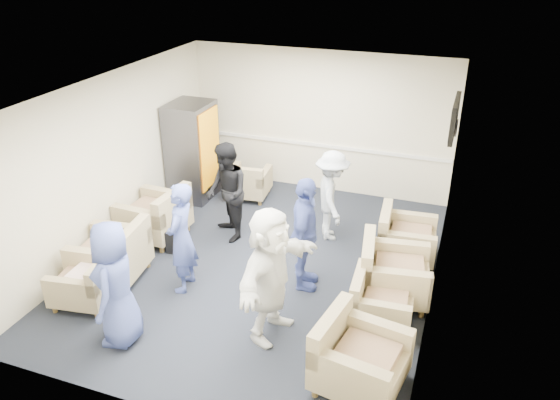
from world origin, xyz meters
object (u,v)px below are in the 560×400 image
(armchair_corner, at_px, (248,183))
(armchair_left_mid, at_px, (114,256))
(armchair_right_midnear, at_px, (378,304))
(armchair_left_far, at_px, (157,217))
(armchair_right_midfar, at_px, (390,274))
(person_mid_left, at_px, (181,238))
(armchair_left_near, at_px, (88,283))
(person_front_left, at_px, (116,284))
(armchair_right_far, at_px, (403,239))
(person_mid_right, at_px, (305,235))
(armchair_right_near, at_px, (356,359))
(person_back_left, at_px, (227,193))
(person_back_right, at_px, (332,196))
(vending_machine, at_px, (193,151))
(person_front_right, at_px, (270,274))

(armchair_corner, bearing_deg, armchair_left_mid, 70.59)
(armchair_right_midnear, bearing_deg, armchair_left_far, 71.87)
(armchair_right_midfar, height_order, person_mid_left, person_mid_left)
(armchair_left_near, bearing_deg, person_front_left, 51.76)
(armchair_right_far, bearing_deg, person_mid_right, 130.59)
(armchair_left_near, bearing_deg, armchair_right_far, 115.11)
(armchair_right_midfar, xyz_separation_m, armchair_corner, (-3.06, 2.25, -0.06))
(person_mid_left, bearing_deg, armchair_right_near, 61.78)
(person_back_left, distance_m, person_back_right, 1.69)
(armchair_left_near, distance_m, armchair_left_mid, 0.62)
(armchair_left_far, height_order, armchair_right_midnear, armchair_left_far)
(vending_machine, xyz_separation_m, person_mid_left, (1.28, -2.75, -0.11))
(armchair_left_mid, bearing_deg, person_front_left, 30.92)
(armchair_corner, height_order, person_back_right, person_back_right)
(armchair_left_mid, height_order, armchair_right_far, armchair_left_mid)
(person_mid_left, bearing_deg, vending_machine, -162.28)
(armchair_left_near, xyz_separation_m, armchair_left_mid, (-0.01, 0.61, 0.07))
(person_mid_left, bearing_deg, armchair_right_midnear, 85.09)
(person_back_right, bearing_deg, armchair_right_near, 176.53)
(armchair_right_midfar, distance_m, person_front_left, 3.59)
(armchair_right_midnear, relative_size, armchair_corner, 0.96)
(armchair_right_near, bearing_deg, armchair_left_near, 95.42)
(armchair_left_far, height_order, armchair_right_far, armchair_left_far)
(vending_machine, bearing_deg, person_mid_right, -36.83)
(armchair_right_far, xyz_separation_m, person_front_left, (-2.97, -3.06, 0.47))
(armchair_left_near, height_order, armchair_right_near, armchair_right_near)
(armchair_left_far, xyz_separation_m, armchair_right_far, (3.89, 0.72, -0.04))
(armchair_corner, distance_m, person_back_right, 2.13)
(armchair_right_midfar, xyz_separation_m, person_mid_right, (-1.19, -0.15, 0.47))
(armchair_left_near, relative_size, armchair_right_midfar, 0.82)
(armchair_left_far, bearing_deg, person_front_right, 61.53)
(armchair_right_near, xyz_separation_m, armchair_right_midnear, (0.03, 1.14, -0.06))
(person_back_left, bearing_deg, armchair_right_far, 55.53)
(armchair_left_far, relative_size, armchair_right_far, 1.09)
(armchair_left_far, height_order, person_mid_left, person_mid_left)
(armchair_right_midnear, height_order, person_front_right, person_front_right)
(armchair_corner, xyz_separation_m, person_back_left, (0.28, -1.50, 0.51))
(armchair_left_mid, relative_size, person_back_left, 0.63)
(armchair_left_far, relative_size, person_mid_left, 0.62)
(person_front_right, bearing_deg, armchair_right_far, -18.52)
(person_mid_left, relative_size, person_front_right, 0.92)
(armchair_right_midnear, bearing_deg, armchair_left_near, 99.42)
(person_front_left, bearing_deg, person_front_right, 98.82)
(armchair_left_far, height_order, person_front_right, person_front_right)
(armchair_right_far, relative_size, vending_machine, 0.50)
(armchair_left_near, relative_size, armchair_right_midnear, 1.07)
(armchair_right_midnear, height_order, person_front_left, person_front_left)
(armchair_right_midfar, relative_size, vending_machine, 0.57)
(armchair_left_far, distance_m, armchair_corner, 2.06)
(armchair_right_far, distance_m, person_front_right, 2.72)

